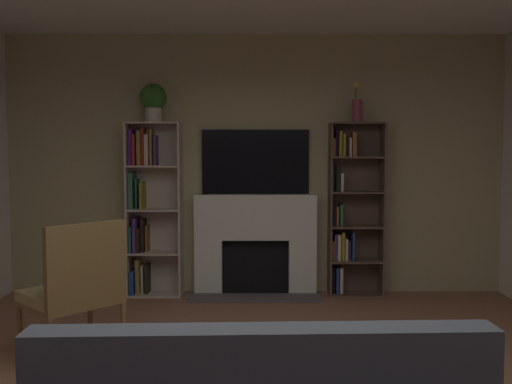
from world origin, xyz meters
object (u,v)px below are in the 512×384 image
at_px(fireplace, 256,242).
at_px(armchair, 77,287).
at_px(tv, 256,162).
at_px(potted_plant, 154,100).
at_px(bookshelf_right, 350,209).
at_px(bookshelf_left, 149,208).
at_px(vase_with_flowers, 358,107).

height_order(fireplace, armchair, fireplace).
bearing_deg(tv, potted_plant, -173.81).
bearing_deg(tv, bookshelf_right, -3.95).
xyz_separation_m(tv, potted_plant, (-1.11, -0.12, 0.67)).
bearing_deg(bookshelf_left, vase_with_flowers, -0.93).
bearing_deg(bookshelf_left, tv, 4.03).
height_order(bookshelf_right, armchair, bookshelf_right).
relative_size(bookshelf_left, bookshelf_right, 1.00).
xyz_separation_m(fireplace, bookshelf_left, (-1.18, -0.01, 0.38)).
xyz_separation_m(bookshelf_right, potted_plant, (-2.15, -0.05, 1.19)).
bearing_deg(fireplace, armchair, -126.19).
xyz_separation_m(fireplace, bookshelf_right, (1.04, 0.00, 0.37)).
bearing_deg(bookshelf_right, bookshelf_left, -179.71).
xyz_separation_m(fireplace, tv, (0.00, 0.07, 0.89)).
distance_m(potted_plant, vase_with_flowers, 2.21).
distance_m(bookshelf_right, armchair, 3.11).
xyz_separation_m(fireplace, potted_plant, (-1.11, -0.05, 1.56)).
relative_size(fireplace, potted_plant, 3.48).
bearing_deg(potted_plant, bookshelf_left, 153.69).
bearing_deg(armchair, fireplace, 53.81).
bearing_deg(bookshelf_right, potted_plant, -178.72).
height_order(bookshelf_right, vase_with_flowers, vase_with_flowers).
xyz_separation_m(tv, vase_with_flowers, (1.10, -0.12, 0.59)).
relative_size(bookshelf_left, potted_plant, 4.57).
bearing_deg(vase_with_flowers, potted_plant, 179.99).
distance_m(bookshelf_left, armchair, 1.94).
height_order(bookshelf_right, potted_plant, potted_plant).
height_order(vase_with_flowers, armchair, vase_with_flowers).
distance_m(fireplace, bookshelf_right, 1.11).
distance_m(fireplace, bookshelf_left, 1.24).
height_order(bookshelf_left, armchair, bookshelf_left).
bearing_deg(bookshelf_right, tv, 176.05).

